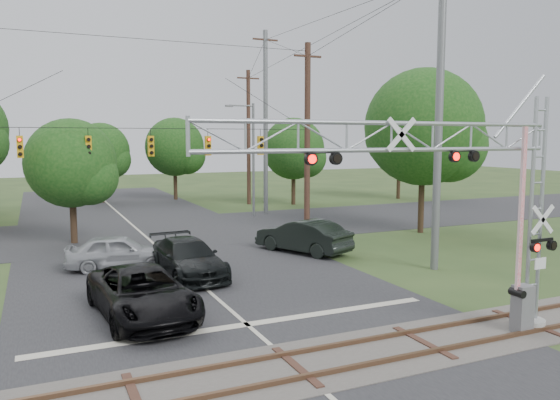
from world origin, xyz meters
name	(u,v)px	position (x,y,z in m)	size (l,w,h in m)	color
road_main	(205,289)	(0.00, 10.00, 0.01)	(14.00, 90.00, 0.02)	#252527
road_cross	(140,232)	(0.00, 24.00, 0.01)	(90.00, 12.00, 0.02)	#252527
railroad_track	(296,367)	(0.00, 2.00, 0.03)	(90.00, 3.20, 0.17)	#45403B
crossing_gantry	(454,191)	(4.59, 1.64, 4.36)	(11.09, 0.89, 6.99)	#999993
traffic_signal_span	(168,140)	(0.93, 20.00, 5.69)	(19.34, 0.36, 11.50)	slate
pickup_black	(142,293)	(-2.80, 7.63, 0.81)	(2.67, 5.79, 1.61)	black
car_dark	(188,258)	(-0.10, 12.18, 0.78)	(2.19, 5.40, 1.57)	black
sedan_silver	(119,252)	(-2.56, 14.75, 0.77)	(1.82, 4.53, 1.54)	#999BA0
suv_dark	(303,236)	(6.51, 14.58, 0.84)	(1.79, 5.13, 1.69)	black
streetlight	(251,154)	(8.81, 27.67, 4.66)	(2.22, 0.23, 8.33)	slate
utility_poles	(195,131)	(3.11, 22.37, 6.25)	(23.49, 26.28, 13.81)	#3A231B
treeline	(132,139)	(1.15, 33.46, 5.72)	(59.28, 31.76, 10.04)	#332417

